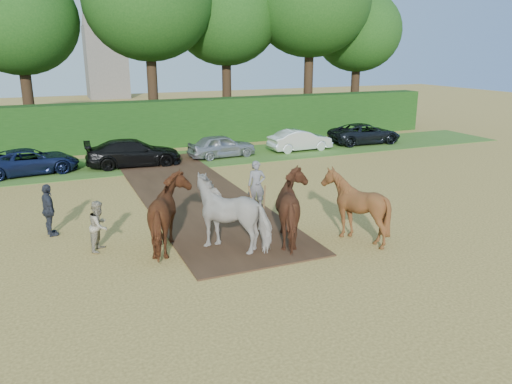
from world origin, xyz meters
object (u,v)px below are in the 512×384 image
(spectator_far, at_px, (49,210))
(plough_team, at_px, (265,210))
(spectator_near, at_px, (99,226))
(parked_cars, at_px, (152,151))

(spectator_far, xyz_separation_m, plough_team, (6.53, -3.55, 0.25))
(spectator_near, relative_size, parked_cars, 0.05)
(parked_cars, bearing_deg, spectator_near, -109.25)
(spectator_near, relative_size, plough_team, 0.20)
(spectator_near, relative_size, spectator_far, 0.90)
(plough_team, bearing_deg, spectator_near, 163.23)
(spectator_far, bearing_deg, parked_cars, -42.29)
(spectator_far, relative_size, plough_team, 0.22)
(parked_cars, bearing_deg, plough_team, -86.06)
(spectator_near, height_order, plough_team, plough_team)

